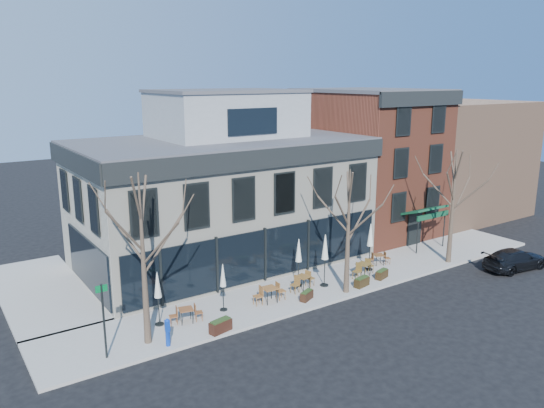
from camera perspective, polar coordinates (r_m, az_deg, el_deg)
ground at (r=31.96m, az=-0.85°, el=-8.60°), size 120.00×120.00×0.00m
sidewalk_front at (r=32.15m, az=6.19°, el=-8.39°), size 33.50×4.70×0.15m
sidewalk_side at (r=33.36m, az=-23.48°, el=-8.66°), size 4.50×12.00×0.15m
corner_building at (r=34.78m, az=-5.37°, el=1.32°), size 18.39×10.39×11.10m
red_brick_building at (r=42.21m, az=10.25°, el=4.57°), size 8.20×11.78×11.18m
bg_building at (r=50.37m, az=17.61°, el=4.83°), size 12.00×12.00×10.00m
tree_corner at (r=24.19m, az=-13.66°, el=-5.62°), size 3.93×3.98×7.92m
tree_mid at (r=29.56m, az=8.22°, el=-2.80°), size 3.50×3.55×7.04m
tree_right at (r=36.03m, az=18.89°, el=-0.08°), size 3.72×3.77×7.48m
sign_pole at (r=24.15m, az=-17.66°, el=-11.47°), size 0.50×0.10×3.40m
parked_sedan at (r=37.49m, az=24.70°, el=-5.42°), size 4.80×2.44×1.34m
call_box at (r=24.98m, az=-11.17°, el=-13.27°), size 0.27×0.27×1.35m
cafe_set_0 at (r=27.10m, az=-9.23°, el=-11.58°), size 1.74×0.82×0.89m
cafe_set_2 at (r=28.97m, az=-0.27°, el=-9.55°), size 1.95×0.82×1.02m
cafe_set_3 at (r=30.67m, az=3.31°, el=-8.28°), size 1.91×0.91×0.98m
cafe_set_4 at (r=33.06m, az=9.79°, el=-6.82°), size 1.91×0.90×0.98m
cafe_set_5 at (r=35.20m, az=11.40°, el=-5.75°), size 1.61×0.96×0.83m
umbrella_0 at (r=26.51m, az=-12.20°, el=-8.78°), size 0.44×0.44×2.76m
umbrella_1 at (r=27.66m, az=-5.30°, el=-7.92°), size 0.41×0.41×2.54m
umbrella_2 at (r=30.62m, az=2.89°, el=-5.28°), size 0.46×0.46×2.87m
umbrella_3 at (r=30.71m, az=5.73°, el=-4.93°), size 0.50×0.50×3.12m
umbrella_4 at (r=33.65m, az=10.53°, el=-3.57°), size 0.48×0.48×3.02m
planter_0 at (r=26.04m, az=-5.56°, el=-12.90°), size 1.20×0.68×0.63m
planter_1 at (r=29.42m, az=3.75°, el=-9.78°), size 1.00×0.72×0.52m
planter_2 at (r=31.55m, az=9.64°, el=-8.24°), size 1.09×0.61×0.57m
planter_3 at (r=32.99m, az=11.73°, el=-7.39°), size 1.04×0.65×0.54m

